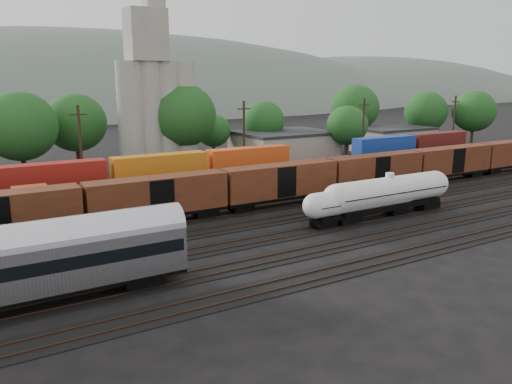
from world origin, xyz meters
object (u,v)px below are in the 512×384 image
grain_silo (157,103)px  tank_car_a (362,200)px  green_locomotive (41,252)px  orange_locomotive (75,202)px

grain_silo → tank_car_a: bearing=-78.6°
green_locomotive → tank_car_a: size_ratio=1.02×
green_locomotive → grain_silo: 48.37m
green_locomotive → orange_locomotive: (5.37, 15.00, 0.05)m
green_locomotive → orange_locomotive: orange_locomotive is taller
tank_car_a → orange_locomotive: orange_locomotive is taller
green_locomotive → tank_car_a: bearing=-0.0°
tank_car_a → orange_locomotive: (-26.95, 15.00, 0.01)m
grain_silo → orange_locomotive: bearing=-125.7°
green_locomotive → orange_locomotive: 15.93m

